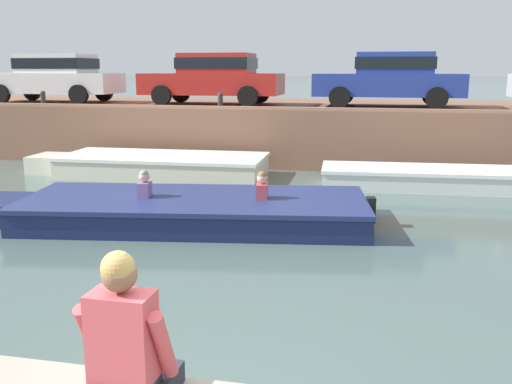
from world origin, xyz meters
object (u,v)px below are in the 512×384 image
object	(u,v)px
car_leftmost_white	(55,76)
mooring_bollard_west	(43,98)
boat_moored_central_white	(430,178)
car_left_inner_red	(214,76)
car_centre_blue	(391,77)
person_seated_right	(127,348)
motorboat_passing	(179,210)
boat_moored_west_cream	(154,165)
mooring_bollard_mid	(220,100)

from	to	relation	value
car_leftmost_white	mooring_bollard_west	world-z (taller)	car_leftmost_white
boat_moored_central_white	car_left_inner_red	world-z (taller)	car_left_inner_red
car_centre_blue	person_seated_right	world-z (taller)	car_centre_blue
motorboat_passing	person_seated_right	xyz separation A→B (m)	(2.06, -6.59, 0.92)
boat_moored_central_white	motorboat_passing	bearing A→B (deg)	-138.66
boat_moored_west_cream	motorboat_passing	bearing A→B (deg)	-62.60
boat_moored_west_cream	car_leftmost_white	bearing A→B (deg)	143.16
mooring_bollard_west	car_left_inner_red	bearing A→B (deg)	21.44
boat_moored_central_white	car_left_inner_red	size ratio (longest dim) A/B	1.26
mooring_bollard_mid	person_seated_right	world-z (taller)	mooring_bollard_mid
motorboat_passing	person_seated_right	distance (m)	6.97
boat_moored_central_white	car_left_inner_red	distance (m)	7.60
car_centre_blue	mooring_bollard_mid	world-z (taller)	car_centre_blue
car_centre_blue	mooring_bollard_west	distance (m)	10.19
boat_moored_central_white	mooring_bollard_west	distance (m)	11.22
mooring_bollard_west	motorboat_passing	bearing A→B (deg)	-43.41
motorboat_passing	car_leftmost_white	xyz separation A→B (m)	(-7.01, 7.82, 2.23)
car_left_inner_red	motorboat_passing	bearing A→B (deg)	-78.47
boat_moored_west_cream	mooring_bollard_mid	xyz separation A→B (m)	(1.30, 1.76, 1.59)
car_left_inner_red	car_centre_blue	bearing A→B (deg)	-0.01
boat_moored_west_cream	motorboat_passing	distance (m)	4.74
boat_moored_west_cream	car_centre_blue	distance (m)	7.24
boat_moored_central_white	mooring_bollard_west	size ratio (longest dim) A/B	12.18
boat_moored_west_cream	mooring_bollard_west	distance (m)	4.76
car_left_inner_red	mooring_bollard_mid	bearing A→B (deg)	-69.00
mooring_bollard_mid	person_seated_right	xyz separation A→B (m)	(2.94, -12.56, -0.70)
motorboat_passing	car_leftmost_white	size ratio (longest dim) A/B	1.70
car_leftmost_white	car_centre_blue	distance (m)	10.70
car_leftmost_white	car_centre_blue	size ratio (longest dim) A/B	1.03
car_leftmost_white	car_centre_blue	xyz separation A→B (m)	(10.70, -0.00, -0.00)
boat_moored_west_cream	car_left_inner_red	size ratio (longest dim) A/B	1.45
motorboat_passing	mooring_bollard_mid	size ratio (longest dim) A/B	16.62
boat_moored_west_cream	car_leftmost_white	world-z (taller)	car_leftmost_white
car_leftmost_white	motorboat_passing	bearing A→B (deg)	-48.15
car_left_inner_red	boat_moored_west_cream	bearing A→B (deg)	-99.22
motorboat_passing	car_centre_blue	xyz separation A→B (m)	(3.70, 7.82, 2.22)
motorboat_passing	mooring_bollard_west	distance (m)	8.84
mooring_bollard_mid	car_leftmost_white	bearing A→B (deg)	163.15
boat_moored_central_white	person_seated_right	world-z (taller)	person_seated_right
mooring_bollard_west	boat_moored_central_white	bearing A→B (deg)	-9.83
motorboat_passing	mooring_bollard_mid	bearing A→B (deg)	98.43
motorboat_passing	car_centre_blue	bearing A→B (deg)	64.70
car_leftmost_white	person_seated_right	distance (m)	17.08
boat_moored_central_white	mooring_bollard_west	world-z (taller)	mooring_bollard_west
car_centre_blue	mooring_bollard_mid	xyz separation A→B (m)	(-4.58, -1.85, -0.61)
car_left_inner_red	person_seated_right	bearing A→B (deg)	-75.77
car_centre_blue	mooring_bollard_mid	distance (m)	4.98
boat_moored_west_cream	motorboat_passing	world-z (taller)	motorboat_passing
boat_moored_west_cream	person_seated_right	bearing A→B (deg)	-68.56
boat_moored_central_white	car_centre_blue	xyz separation A→B (m)	(-0.93, 3.75, 2.23)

